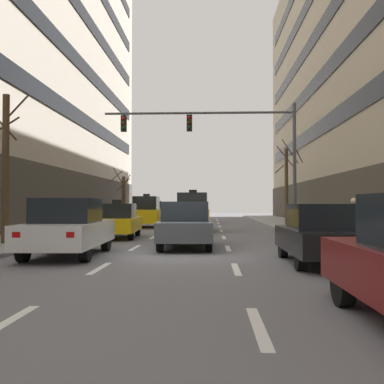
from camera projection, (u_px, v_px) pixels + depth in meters
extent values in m
plane|color=slate|center=(177.00, 254.00, 13.73)|extent=(120.00, 120.00, 0.00)
cube|color=silver|center=(4.00, 324.00, 5.81)|extent=(0.16, 2.00, 0.01)
cube|color=silver|center=(100.00, 268.00, 10.81)|extent=(0.16, 2.00, 0.01)
cube|color=silver|center=(135.00, 248.00, 15.80)|extent=(0.16, 2.00, 0.01)
cube|color=silver|center=(153.00, 237.00, 20.79)|extent=(0.16, 2.00, 0.01)
cube|color=silver|center=(164.00, 231.00, 25.79)|extent=(0.16, 2.00, 0.01)
cube|color=silver|center=(172.00, 226.00, 30.78)|extent=(0.16, 2.00, 0.01)
cube|color=silver|center=(177.00, 223.00, 35.78)|extent=(0.16, 2.00, 0.01)
cube|color=silver|center=(181.00, 221.00, 40.77)|extent=(0.16, 2.00, 0.01)
cube|color=silver|center=(184.00, 219.00, 45.76)|extent=(0.16, 2.00, 0.01)
cube|color=silver|center=(258.00, 327.00, 5.68)|extent=(0.16, 2.00, 0.01)
cube|color=silver|center=(236.00, 269.00, 10.67)|extent=(0.16, 2.00, 0.01)
cube|color=silver|center=(228.00, 248.00, 15.66)|extent=(0.16, 2.00, 0.01)
cube|color=silver|center=(224.00, 237.00, 20.66)|extent=(0.16, 2.00, 0.01)
cube|color=silver|center=(221.00, 231.00, 25.65)|extent=(0.16, 2.00, 0.01)
cube|color=silver|center=(219.00, 226.00, 30.65)|extent=(0.16, 2.00, 0.01)
cube|color=silver|center=(218.00, 223.00, 35.64)|extent=(0.16, 2.00, 0.01)
cube|color=silver|center=(217.00, 221.00, 40.63)|extent=(0.16, 2.00, 0.01)
cube|color=silver|center=(217.00, 219.00, 45.63)|extent=(0.16, 2.00, 0.01)
cylinder|color=black|center=(165.00, 236.00, 17.20)|extent=(0.24, 0.66, 0.65)
cylinder|color=black|center=(206.00, 236.00, 17.20)|extent=(0.24, 0.66, 0.65)
cylinder|color=black|center=(160.00, 242.00, 14.54)|extent=(0.24, 0.66, 0.65)
cylinder|color=black|center=(209.00, 242.00, 14.53)|extent=(0.24, 0.66, 0.65)
cube|color=#474C51|center=(185.00, 230.00, 15.88)|extent=(1.98, 4.41, 0.63)
cube|color=black|center=(185.00, 211.00, 15.70)|extent=(1.65, 1.93, 0.67)
cube|color=white|center=(170.00, 224.00, 18.01)|extent=(0.20, 0.09, 0.14)
cube|color=red|center=(163.00, 230.00, 13.75)|extent=(0.20, 0.09, 0.14)
cube|color=white|center=(202.00, 224.00, 18.01)|extent=(0.20, 0.09, 0.14)
cube|color=red|center=(204.00, 230.00, 13.75)|extent=(0.20, 0.09, 0.14)
cylinder|color=black|center=(151.00, 218.00, 37.77)|extent=(0.23, 0.65, 0.64)
cylinder|color=black|center=(169.00, 218.00, 37.74)|extent=(0.23, 0.65, 0.64)
cylinder|color=black|center=(147.00, 219.00, 35.15)|extent=(0.23, 0.65, 0.64)
cylinder|color=black|center=(167.00, 219.00, 35.12)|extent=(0.23, 0.65, 0.64)
cube|color=yellow|center=(159.00, 215.00, 36.45)|extent=(1.88, 4.31, 0.62)
cube|color=black|center=(158.00, 207.00, 36.27)|extent=(1.60, 1.88, 0.66)
cube|color=white|center=(154.00, 213.00, 38.56)|extent=(0.20, 0.08, 0.14)
cube|color=red|center=(148.00, 214.00, 34.37)|extent=(0.20, 0.08, 0.14)
cube|color=white|center=(168.00, 213.00, 38.54)|extent=(0.20, 0.08, 0.14)
cube|color=red|center=(164.00, 214.00, 34.35)|extent=(0.20, 0.08, 0.14)
cube|color=black|center=(158.00, 202.00, 36.28)|extent=(0.43, 0.20, 0.17)
cylinder|color=black|center=(188.00, 217.00, 39.34)|extent=(0.23, 0.69, 0.69)
cylinder|color=black|center=(207.00, 217.00, 39.27)|extent=(0.23, 0.69, 0.69)
cylinder|color=black|center=(186.00, 218.00, 36.51)|extent=(0.23, 0.69, 0.69)
cylinder|color=black|center=(207.00, 218.00, 36.45)|extent=(0.23, 0.69, 0.69)
cube|color=yellow|center=(197.00, 214.00, 37.90)|extent=(1.94, 4.62, 0.67)
cube|color=black|center=(197.00, 206.00, 37.71)|extent=(1.68, 1.99, 0.71)
cube|color=white|center=(190.00, 212.00, 40.20)|extent=(0.21, 0.08, 0.15)
cube|color=red|center=(188.00, 213.00, 35.67)|extent=(0.21, 0.08, 0.15)
cube|color=white|center=(205.00, 212.00, 40.14)|extent=(0.21, 0.08, 0.15)
cube|color=red|center=(205.00, 213.00, 35.61)|extent=(0.21, 0.08, 0.15)
cube|color=black|center=(197.00, 200.00, 37.72)|extent=(0.46, 0.21, 0.19)
cylinder|color=black|center=(106.00, 229.00, 21.57)|extent=(0.24, 0.63, 0.63)
cylinder|color=black|center=(138.00, 229.00, 21.58)|extent=(0.24, 0.63, 0.63)
cylinder|color=black|center=(95.00, 233.00, 19.02)|extent=(0.24, 0.63, 0.63)
cylinder|color=black|center=(131.00, 233.00, 19.03)|extent=(0.24, 0.63, 0.63)
cube|color=yellow|center=(118.00, 224.00, 20.31)|extent=(1.94, 4.25, 0.61)
cube|color=black|center=(117.00, 211.00, 20.13)|extent=(1.60, 1.87, 0.64)
cube|color=white|center=(112.00, 220.00, 22.35)|extent=(0.19, 0.08, 0.13)
cube|color=red|center=(95.00, 224.00, 18.26)|extent=(0.19, 0.08, 0.13)
cube|color=white|center=(136.00, 220.00, 22.36)|extent=(0.19, 0.08, 0.13)
cube|color=red|center=(125.00, 224.00, 18.27)|extent=(0.19, 0.08, 0.13)
cube|color=black|center=(117.00, 202.00, 20.14)|extent=(0.43, 0.21, 0.17)
cylinder|color=black|center=(180.00, 224.00, 27.04)|extent=(0.22, 0.67, 0.67)
cylinder|color=black|center=(207.00, 224.00, 26.97)|extent=(0.22, 0.67, 0.67)
cylinder|color=black|center=(177.00, 226.00, 24.30)|extent=(0.22, 0.67, 0.67)
cylinder|color=black|center=(207.00, 226.00, 24.23)|extent=(0.22, 0.67, 0.67)
cube|color=yellow|center=(193.00, 217.00, 25.65)|extent=(1.88, 4.48, 0.92)
cube|color=black|center=(193.00, 201.00, 25.67)|extent=(1.63, 2.65, 0.92)
cube|color=white|center=(184.00, 213.00, 27.88)|extent=(0.20, 0.08, 0.14)
cube|color=red|center=(179.00, 215.00, 23.48)|extent=(0.20, 0.08, 0.14)
cube|color=white|center=(205.00, 213.00, 27.82)|extent=(0.20, 0.08, 0.14)
cube|color=red|center=(204.00, 215.00, 23.43)|extent=(0.20, 0.08, 0.14)
cube|color=black|center=(193.00, 191.00, 25.68)|extent=(0.45, 0.20, 0.18)
cylinder|color=black|center=(56.00, 241.00, 14.72)|extent=(0.25, 0.69, 0.69)
cylinder|color=black|center=(106.00, 241.00, 14.71)|extent=(0.25, 0.69, 0.69)
cylinder|color=black|center=(23.00, 249.00, 11.91)|extent=(0.25, 0.69, 0.69)
cylinder|color=black|center=(85.00, 249.00, 11.91)|extent=(0.25, 0.69, 0.69)
cube|color=white|center=(69.00, 233.00, 13.32)|extent=(2.08, 4.64, 0.66)
cube|color=black|center=(67.00, 210.00, 13.13)|extent=(1.73, 2.03, 0.71)
cube|color=white|center=(68.00, 226.00, 15.57)|extent=(0.21, 0.09, 0.15)
cube|color=red|center=(17.00, 235.00, 11.08)|extent=(0.21, 0.09, 0.15)
cube|color=white|center=(106.00, 226.00, 15.57)|extent=(0.21, 0.09, 0.15)
cube|color=red|center=(71.00, 235.00, 11.08)|extent=(0.21, 0.09, 0.15)
cylinder|color=black|center=(138.00, 222.00, 30.87)|extent=(0.23, 0.63, 0.63)
cylinder|color=black|center=(160.00, 222.00, 30.85)|extent=(0.23, 0.63, 0.63)
cylinder|color=black|center=(132.00, 223.00, 28.30)|extent=(0.23, 0.63, 0.63)
cylinder|color=black|center=(156.00, 223.00, 28.28)|extent=(0.23, 0.63, 0.63)
cube|color=yellow|center=(146.00, 216.00, 29.59)|extent=(1.86, 4.24, 0.86)
cube|color=black|center=(146.00, 203.00, 29.61)|extent=(1.59, 2.52, 0.86)
cube|color=white|center=(141.00, 213.00, 31.65)|extent=(0.19, 0.08, 0.13)
cube|color=red|center=(133.00, 214.00, 27.55)|extent=(0.19, 0.08, 0.13)
cube|color=white|center=(159.00, 213.00, 31.64)|extent=(0.19, 0.08, 0.13)
cube|color=red|center=(153.00, 214.00, 27.53)|extent=(0.19, 0.08, 0.13)
cube|color=black|center=(147.00, 195.00, 29.62)|extent=(0.42, 0.20, 0.17)
cylinder|color=black|center=(343.00, 284.00, 6.81)|extent=(0.23, 0.68, 0.68)
cube|color=white|center=(338.00, 249.00, 7.64)|extent=(0.20, 0.08, 0.14)
cylinder|color=black|center=(283.00, 247.00, 12.92)|extent=(0.21, 0.62, 0.62)
cylinder|color=black|center=(336.00, 247.00, 12.85)|extent=(0.21, 0.62, 0.62)
cylinder|color=black|center=(300.00, 258.00, 10.38)|extent=(0.21, 0.62, 0.62)
cylinder|color=black|center=(366.00, 258.00, 10.31)|extent=(0.21, 0.62, 0.62)
cube|color=black|center=(320.00, 240.00, 11.62)|extent=(1.74, 4.14, 0.60)
cube|color=black|center=(321.00, 216.00, 11.45)|extent=(1.51, 1.79, 0.64)
cube|color=white|center=(284.00, 231.00, 13.68)|extent=(0.19, 0.08, 0.13)
cube|color=red|center=(314.00, 243.00, 9.63)|extent=(0.19, 0.08, 0.13)
cube|color=white|center=(324.00, 231.00, 13.63)|extent=(0.19, 0.08, 0.13)
cube|color=red|center=(371.00, 243.00, 9.57)|extent=(0.19, 0.08, 0.13)
cylinder|color=#4C4C51|center=(295.00, 167.00, 22.85)|extent=(0.18, 0.18, 6.57)
cylinder|color=#4C4C51|center=(199.00, 113.00, 23.13)|extent=(9.77, 0.12, 0.12)
cube|color=black|center=(189.00, 123.00, 23.14)|extent=(0.28, 0.24, 0.84)
sphere|color=red|center=(189.00, 118.00, 23.00)|extent=(0.17, 0.17, 0.17)
sphere|color=#523505|center=(189.00, 123.00, 23.00)|extent=(0.17, 0.17, 0.17)
sphere|color=#073E10|center=(189.00, 128.00, 22.99)|extent=(0.17, 0.17, 0.17)
cube|color=black|center=(124.00, 124.00, 23.28)|extent=(0.28, 0.24, 0.84)
sphere|color=red|center=(123.00, 118.00, 23.14)|extent=(0.17, 0.17, 0.17)
sphere|color=#523505|center=(123.00, 123.00, 23.14)|extent=(0.17, 0.17, 0.17)
sphere|color=#073E10|center=(123.00, 128.00, 23.13)|extent=(0.17, 0.17, 0.17)
cylinder|color=#4C3823|center=(124.00, 198.00, 38.08)|extent=(0.31, 0.31, 3.72)
cylinder|color=#42301E|center=(123.00, 185.00, 38.68)|extent=(1.17, 0.36, 1.17)
cylinder|color=#42301E|center=(119.00, 178.00, 37.61)|extent=(1.15, 0.63, 1.69)
cylinder|color=#42301E|center=(126.00, 182.00, 38.50)|extent=(0.85, 0.34, 1.22)
cylinder|color=#42301E|center=(116.00, 177.00, 38.60)|extent=(0.95, 1.64, 1.18)
cylinder|color=#4C3823|center=(286.00, 186.00, 31.49)|extent=(0.24, 0.24, 5.29)
cylinder|color=#42301E|center=(286.00, 157.00, 30.98)|extent=(1.21, 0.38, 1.57)
cylinder|color=#42301E|center=(298.00, 153.00, 31.07)|extent=(0.98, 1.52, 1.21)
cylinder|color=#42301E|center=(290.00, 151.00, 30.97)|extent=(1.22, 0.41, 1.66)
cylinder|color=#42301E|center=(279.00, 169.00, 31.90)|extent=(0.80, 0.94, 0.66)
cylinder|color=#4C3823|center=(6.00, 169.00, 16.17)|extent=(0.25, 0.25, 5.37)
cylinder|color=#42301E|center=(4.00, 126.00, 15.79)|extent=(0.90, 0.31, 1.01)
cylinder|color=#42301E|center=(17.00, 108.00, 16.74)|extent=(1.09, 0.40, 0.92)
cylinder|color=#42301E|center=(2.00, 128.00, 16.72)|extent=(1.07, 0.88, 1.03)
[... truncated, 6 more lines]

